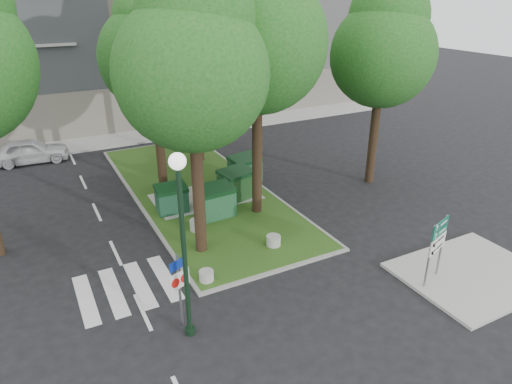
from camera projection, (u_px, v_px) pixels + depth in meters
ground at (266, 274)px, 16.43m from camera, size 120.00×120.00×0.00m
median_island at (199, 190)px, 23.07m from camera, size 6.00×16.00×0.12m
median_kerb at (199, 191)px, 23.08m from camera, size 6.30×16.30×0.10m
sidewalk_corner at (472, 274)px, 16.33m from camera, size 5.00×4.00×0.12m
building_sidewalk at (136, 137)px, 31.34m from camera, size 42.00×3.00×0.12m
zebra_crossing at (153, 281)px, 16.04m from camera, size 5.00×3.00×0.01m
apartment_building at (100, 9)px, 34.15m from camera, size 41.00×12.00×16.00m
tree_median_near_left at (193, 58)px, 14.90m from camera, size 5.20×5.20×10.53m
tree_median_near_right at (258, 28)px, 17.73m from camera, size 5.60×5.60×11.46m
tree_median_mid at (153, 47)px, 20.50m from camera, size 4.80×4.80×9.99m
tree_median_far at (194, 11)px, 23.73m from camera, size 5.80×5.80×11.93m
tree_street_right at (384, 45)px, 21.51m from camera, size 5.00×5.00×10.06m
dumpster_a at (172, 199)px, 20.54m from camera, size 1.44×1.05×1.30m
dumpster_b at (216, 201)px, 20.12m from camera, size 1.64×1.20×1.46m
dumpster_c at (236, 184)px, 21.81m from camera, size 1.85×1.50×1.51m
dumpster_d at (245, 170)px, 23.60m from camera, size 1.78×1.40×1.48m
bollard_left at (206, 276)px, 15.81m from camera, size 0.51×0.51×0.37m
bollard_right at (273, 240)px, 17.98m from camera, size 0.57×0.57×0.40m
bollard_mid at (197, 225)px, 19.12m from camera, size 0.62×0.62×0.45m
litter_bin at (243, 176)px, 23.79m from camera, size 0.36×0.36×0.64m
street_lamp at (182, 228)px, 12.15m from camera, size 0.45×0.45×5.70m
traffic_sign_pole at (179, 281)px, 13.35m from camera, size 0.70×0.33×2.47m
directional_sign at (437, 241)px, 15.28m from camera, size 1.11×0.41×2.33m
car_white at (30, 151)px, 26.63m from camera, size 4.35×2.03×1.44m
car_silver at (189, 122)px, 32.32m from camera, size 4.80×2.15×1.53m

